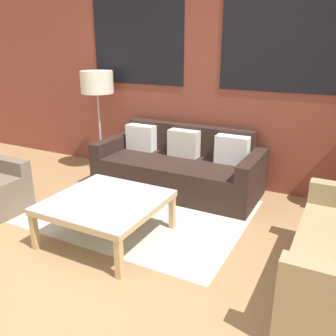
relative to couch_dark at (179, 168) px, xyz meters
The scene contains 6 objects.
ground_plane 1.98m from the couch_dark, 87.23° to the right, with size 16.00×16.00×0.00m, color #9E754C.
wall_back_brick 1.23m from the couch_dark, 78.96° to the left, with size 8.40×0.09×2.80m.
rug 0.85m from the couch_dark, 94.13° to the right, with size 2.27×1.79×0.00m.
couch_dark is the anchor object (origin of this frame).
coffee_table 1.44m from the couch_dark, 92.29° to the right, with size 1.00×1.00×0.41m.
floor_lamp 1.62m from the couch_dark, behind, with size 0.45×0.45×1.43m.
Camera 1 is at (1.77, -1.90, 1.78)m, focal length 38.00 mm.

